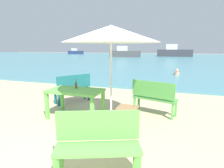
{
  "coord_description": "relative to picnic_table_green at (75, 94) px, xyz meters",
  "views": [
    {
      "loc": [
        1.71,
        -3.06,
        1.83
      ],
      "look_at": [
        -0.38,
        3.0,
        0.6
      ],
      "focal_mm": 30.44,
      "sensor_mm": 36.0,
      "label": 1
    }
  ],
  "objects": [
    {
      "name": "beer_bottle_amber",
      "position": [
        -0.07,
        0.17,
        0.2
      ],
      "size": [
        0.07,
        0.07,
        0.26
      ],
      "color": "#2D662D",
      "rests_on": "picnic_table_green"
    },
    {
      "name": "boat_barge",
      "position": [
        -24.32,
        42.5,
        -0.01
      ],
      "size": [
        4.28,
        1.17,
        1.56
      ],
      "color": "navy",
      "rests_on": "sea_water"
    },
    {
      "name": "swimmer_person",
      "position": [
        2.46,
        8.73,
        -0.41
      ],
      "size": [
        0.34,
        0.34,
        0.41
      ],
      "color": "tan",
      "rests_on": "sea_water"
    },
    {
      "name": "bench_teal_center",
      "position": [
        -0.78,
        1.22,
        -0.11
      ],
      "size": [
        0.95,
        1.21,
        0.95
      ],
      "color": "#196066",
      "rests_on": "ground_plane"
    },
    {
      "name": "bench_green_left",
      "position": [
        1.91,
        0.89,
        -0.11
      ],
      "size": [
        1.25,
        0.67,
        0.95
      ],
      "color": "#4C9E47",
      "rests_on": "ground_plane"
    },
    {
      "name": "ground_plane",
      "position": [
        0.76,
        -1.17,
        -0.65
      ],
      "size": [
        120.0,
        120.0,
        0.0
      ],
      "primitive_type": "plane",
      "color": "#C6B287"
    },
    {
      "name": "boat_fishing_trawler",
      "position": [
        1.71,
        35.82,
        0.3
      ],
      "size": [
        6.66,
        1.82,
        2.42
      ],
      "color": "#38383F",
      "rests_on": "sea_water"
    },
    {
      "name": "patio_umbrella",
      "position": [
        1.08,
        -0.27,
        1.47
      ],
      "size": [
        2.1,
        2.1,
        2.3
      ],
      "color": "silver",
      "rests_on": "ground_plane"
    },
    {
      "name": "picnic_table_green",
      "position": [
        0.0,
        0.0,
        0.0
      ],
      "size": [
        1.4,
        0.8,
        0.76
      ],
      "color": "#60B24C",
      "rests_on": "ground_plane"
    },
    {
      "name": "side_table_wood",
      "position": [
        1.49,
        -0.32,
        -0.3
      ],
      "size": [
        0.44,
        0.44,
        0.54
      ],
      "color": "olive",
      "rests_on": "ground_plane"
    },
    {
      "name": "sea_water",
      "position": [
        0.76,
        28.83,
        -0.61
      ],
      "size": [
        120.0,
        50.0,
        0.08
      ],
      "primitive_type": "cube",
      "color": "teal",
      "rests_on": "ground_plane"
    },
    {
      "name": "bench_green_right",
      "position": [
        1.47,
        -1.94,
        -0.11
      ],
      "size": [
        1.25,
        0.78,
        0.95
      ],
      "color": "#60B24C",
      "rests_on": "ground_plane"
    },
    {
      "name": "boat_cargo_ship",
      "position": [
        -7.1,
        30.77,
        0.17
      ],
      "size": [
        5.65,
        1.54,
        2.06
      ],
      "color": "#4C4C4C",
      "rests_on": "sea_water"
    }
  ]
}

